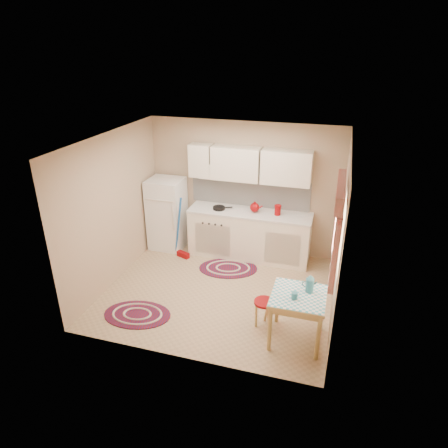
# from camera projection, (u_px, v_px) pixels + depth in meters

# --- Properties ---
(room_shell) EXTENTS (3.64, 3.60, 2.52)m
(room_shell) POSITION_uv_depth(u_px,v_px,m) (233.00, 196.00, 6.11)
(room_shell) COLOR tan
(room_shell) RESTS_ON ground
(fridge) EXTENTS (0.65, 0.60, 1.40)m
(fridge) POSITION_uv_depth(u_px,v_px,m) (167.00, 214.00, 7.77)
(fridge) COLOR white
(fridge) RESTS_ON ground
(broom) EXTENTS (0.30, 0.21, 1.20)m
(broom) POSITION_uv_depth(u_px,v_px,m) (182.00, 229.00, 7.39)
(broom) COLOR blue
(broom) RESTS_ON ground
(base_cabinets) EXTENTS (2.25, 0.60, 0.88)m
(base_cabinets) POSITION_uv_depth(u_px,v_px,m) (249.00, 235.00, 7.50)
(base_cabinets) COLOR white
(base_cabinets) RESTS_ON ground
(countertop) EXTENTS (2.27, 0.62, 0.04)m
(countertop) POSITION_uv_depth(u_px,v_px,m) (250.00, 213.00, 7.31)
(countertop) COLOR silver
(countertop) RESTS_ON base_cabinets
(frying_pan) EXTENTS (0.29, 0.29, 0.05)m
(frying_pan) POSITION_uv_depth(u_px,v_px,m) (219.00, 208.00, 7.40)
(frying_pan) COLOR black
(frying_pan) RESTS_ON countertop
(red_kettle) EXTENTS (0.24, 0.22, 0.19)m
(red_kettle) POSITION_uv_depth(u_px,v_px,m) (255.00, 207.00, 7.24)
(red_kettle) COLOR #8A0508
(red_kettle) RESTS_ON countertop
(red_canister) EXTENTS (0.13, 0.13, 0.16)m
(red_canister) POSITION_uv_depth(u_px,v_px,m) (278.00, 211.00, 7.14)
(red_canister) COLOR #8A0508
(red_canister) RESTS_ON countertop
(table) EXTENTS (0.72, 0.72, 0.72)m
(table) POSITION_uv_depth(u_px,v_px,m) (297.00, 318.00, 5.38)
(table) COLOR tan
(table) RESTS_ON ground
(stool) EXTENTS (0.35, 0.35, 0.42)m
(stool) POSITION_uv_depth(u_px,v_px,m) (264.00, 313.00, 5.71)
(stool) COLOR #8A0508
(stool) RESTS_ON ground
(coffee_pot) EXTENTS (0.14, 0.12, 0.27)m
(coffee_pot) POSITION_uv_depth(u_px,v_px,m) (310.00, 283.00, 5.25)
(coffee_pot) COLOR teal
(coffee_pot) RESTS_ON table
(mug) EXTENTS (0.08, 0.08, 0.10)m
(mug) POSITION_uv_depth(u_px,v_px,m) (294.00, 296.00, 5.13)
(mug) COLOR teal
(mug) RESTS_ON table
(rug_center) EXTENTS (1.19, 0.94, 0.02)m
(rug_center) POSITION_uv_depth(u_px,v_px,m) (228.00, 268.00, 7.24)
(rug_center) COLOR maroon
(rug_center) RESTS_ON ground
(rug_left) EXTENTS (1.10, 0.80, 0.02)m
(rug_left) POSITION_uv_depth(u_px,v_px,m) (137.00, 314.00, 6.01)
(rug_left) COLOR maroon
(rug_left) RESTS_ON ground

